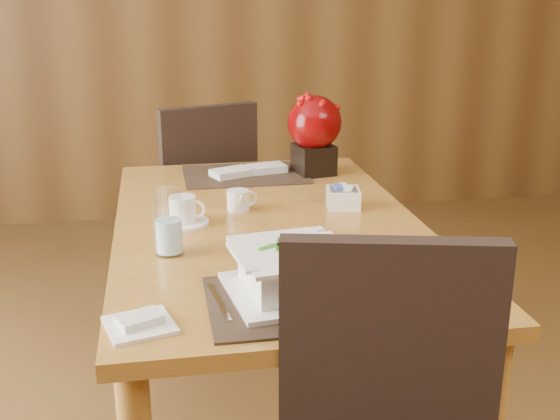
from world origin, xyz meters
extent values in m
cube|color=#A8752E|center=(0.00, 0.60, 0.73)|extent=(0.90, 1.50, 0.04)
cylinder|color=#A8752E|center=(-0.39, 1.29, 0.35)|extent=(0.07, 0.07, 0.71)
cylinder|color=#A8752E|center=(0.39, 1.29, 0.35)|extent=(0.07, 0.07, 0.71)
cube|color=black|center=(0.00, 0.05, 0.75)|extent=(0.45, 0.33, 0.01)
cube|color=black|center=(0.00, 1.15, 0.75)|extent=(0.45, 0.33, 0.01)
cube|color=white|center=(-0.03, 0.09, 0.76)|extent=(0.31, 0.31, 0.01)
cube|color=white|center=(-0.03, 0.09, 0.81)|extent=(0.22, 0.22, 0.09)
cylinder|color=tan|center=(-0.03, 0.09, 0.81)|extent=(0.18, 0.18, 0.08)
cylinder|color=white|center=(-0.25, 0.63, 0.75)|extent=(0.15, 0.15, 0.01)
cylinder|color=white|center=(-0.25, 0.63, 0.80)|extent=(0.11, 0.11, 0.07)
cylinder|color=black|center=(-0.25, 0.63, 0.83)|extent=(0.07, 0.07, 0.01)
cylinder|color=silver|center=(-0.30, 0.40, 0.84)|extent=(0.09, 0.09, 0.18)
cube|color=white|center=(0.25, 0.71, 0.78)|extent=(0.12, 0.12, 0.06)
cube|color=black|center=(0.25, 1.13, 0.81)|extent=(0.16, 0.16, 0.11)
sphere|color=#770406|center=(0.25, 1.13, 0.94)|extent=(0.20, 0.20, 0.20)
cube|color=white|center=(-0.37, -0.01, 0.75)|extent=(0.16, 0.16, 0.01)
cube|color=black|center=(0.11, -0.18, 0.73)|extent=(0.43, 0.15, 0.49)
cube|color=black|center=(-0.17, 1.69, 0.44)|extent=(0.56, 0.56, 0.06)
cube|color=black|center=(-0.10, 1.50, 0.71)|extent=(0.42, 0.18, 0.48)
cylinder|color=black|center=(-0.05, 1.92, 0.21)|extent=(0.03, 0.03, 0.41)
cylinder|color=black|center=(0.06, 1.58, 0.21)|extent=(0.03, 0.03, 0.41)
cylinder|color=black|center=(-0.40, 1.81, 0.21)|extent=(0.03, 0.03, 0.41)
cylinder|color=black|center=(-0.28, 1.46, 0.21)|extent=(0.03, 0.03, 0.41)
camera|label=1|loc=(-0.31, -1.34, 1.43)|focal=45.00mm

